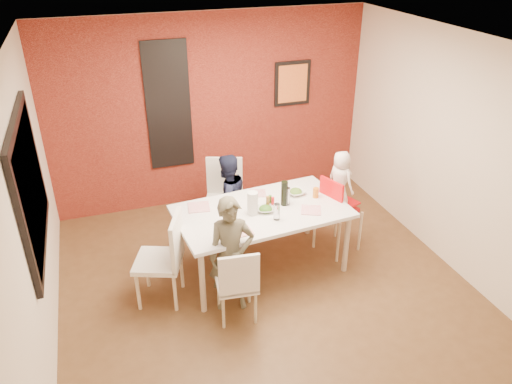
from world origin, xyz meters
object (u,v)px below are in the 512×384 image
object	(u,v)px
chair_near	(238,282)
chair_far	(224,193)
chair_left	(166,255)
paper_towel_roll	(253,203)
high_chair	(337,208)
dining_table	(262,215)
child_far	(227,199)
wine_bottle	(284,193)
child_near	(231,255)
toddler	(340,181)

from	to	relation	value
chair_near	chair_far	size ratio (longest dim) A/B	0.86
chair_left	paper_towel_roll	bearing A→B (deg)	119.77
chair_near	paper_towel_roll	bearing A→B (deg)	-112.48
high_chair	paper_towel_roll	bearing A→B (deg)	75.26
paper_towel_roll	chair_far	bearing A→B (deg)	93.08
paper_towel_roll	chair_near	bearing A→B (deg)	-119.04
chair_far	chair_left	world-z (taller)	chair_left
dining_table	chair_far	xyz separation A→B (m)	(-0.18, 0.96, -0.17)
child_far	wine_bottle	bearing A→B (deg)	104.82
child_near	wine_bottle	size ratio (longest dim) A/B	4.42
chair_near	wine_bottle	distance (m)	1.23
chair_far	paper_towel_roll	bearing A→B (deg)	-67.38
chair_far	child_far	size ratio (longest dim) A/B	0.84
dining_table	toddler	distance (m)	1.04
dining_table	high_chair	size ratio (longest dim) A/B	1.97
chair_near	child_far	distance (m)	1.53
high_chair	toddler	bearing A→B (deg)	-76.58
high_chair	chair_far	bearing A→B (deg)	31.95
child_far	chair_left	bearing A→B (deg)	23.84
child_far	paper_towel_roll	distance (m)	0.84
toddler	wine_bottle	distance (m)	0.73
paper_towel_roll	toddler	bearing A→B (deg)	6.34
chair_left	high_chair	world-z (taller)	chair_left
child_near	wine_bottle	world-z (taller)	child_near
wine_bottle	toddler	bearing A→B (deg)	3.60
wine_bottle	dining_table	bearing A→B (deg)	-174.06
high_chair	paper_towel_roll	distance (m)	1.17
child_near	dining_table	bearing A→B (deg)	55.83
paper_towel_roll	chair_left	bearing A→B (deg)	-171.48
chair_near	chair_left	xyz separation A→B (m)	(-0.61, 0.57, 0.09)
child_near	wine_bottle	xyz separation A→B (m)	(0.80, 0.57, 0.30)
chair_far	chair_left	distance (m)	1.51
chair_near	paper_towel_roll	xyz separation A→B (m)	(0.40, 0.72, 0.45)
chair_near	chair_left	world-z (taller)	chair_left
chair_near	child_far	xyz separation A→B (m)	(0.32, 1.49, 0.11)
dining_table	wine_bottle	world-z (taller)	wine_bottle
chair_near	wine_bottle	bearing A→B (deg)	-128.66
toddler	paper_towel_roll	bearing A→B (deg)	75.42
toddler	chair_far	bearing A→B (deg)	32.50
high_chair	toddler	xyz separation A→B (m)	(0.02, 0.02, 0.36)
toddler	paper_towel_roll	distance (m)	1.15
dining_table	chair_near	bearing A→B (deg)	-124.27
chair_near	toddler	xyz separation A→B (m)	(1.54, 0.85, 0.48)
high_chair	paper_towel_roll	world-z (taller)	paper_towel_roll
wine_bottle	chair_left	bearing A→B (deg)	-170.71
chair_left	child_near	distance (m)	0.71
high_chair	child_near	world-z (taller)	child_near
chair_near	child_far	bearing A→B (deg)	-95.42
chair_near	chair_far	world-z (taller)	chair_far
child_far	paper_towel_roll	world-z (taller)	child_far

